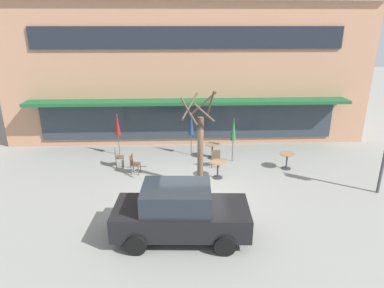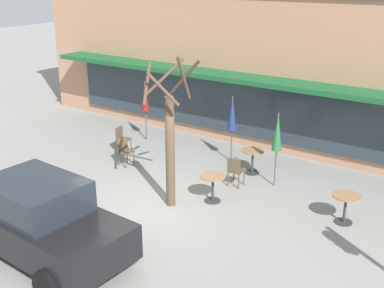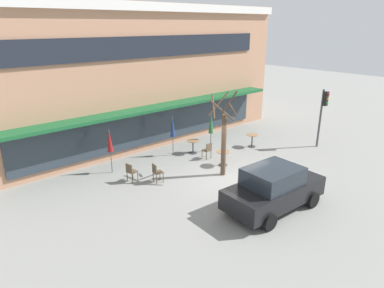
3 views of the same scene
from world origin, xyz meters
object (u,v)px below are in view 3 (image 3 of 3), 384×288
Objects in this scene: cafe_table_by_tree at (223,156)px; patio_umbrella_corner_open at (173,127)px; patio_umbrella_green_folded at (211,124)px; cafe_chair_0 at (157,172)px; patio_umbrella_cream_folded at (110,141)px; cafe_table_streetside at (252,138)px; cafe_table_near_wall at (193,144)px; street_tree at (224,138)px; traffic_light_pole at (323,109)px; parked_sedan at (273,188)px; cafe_chair_1 at (131,171)px; cafe_chair_2 at (208,150)px.

patio_umbrella_corner_open is at bearing 110.44° from cafe_table_by_tree.
cafe_chair_0 is at bearing -164.68° from patio_umbrella_green_folded.
cafe_table_streetside is at bearing -14.56° from patio_umbrella_cream_folded.
cafe_table_near_wall is 1.60m from patio_umbrella_corner_open.
cafe_table_streetside is at bearing 21.30° from street_tree.
traffic_light_pole reaches higher than cafe_table_near_wall.
traffic_light_pole is at bearing -32.89° from cafe_table_near_wall.
cafe_chair_0 is 5.34m from parked_sedan.
parked_sedan reaches higher than cafe_chair_1.
cafe_table_streetside is 0.85× the size of cafe_chair_1.
traffic_light_pole is at bearing -13.31° from cafe_chair_0.
traffic_light_pole reaches higher than cafe_table_streetside.
cafe_chair_0 is at bearing 154.25° from street_tree.
cafe_chair_1 is at bearing 162.57° from cafe_table_by_tree.
patio_umbrella_green_folded is at bearing 56.36° from street_tree.
cafe_chair_2 is at bearing 8.59° from cafe_chair_0.
cafe_table_by_tree is 0.18× the size of parked_sedan.
cafe_table_by_tree is 0.85× the size of cafe_chair_0.
patio_umbrella_cream_folded is 5.39m from street_tree.
patio_umbrella_green_folded reaches higher than cafe_chair_1.
street_tree is 1.20× the size of traffic_light_pole.
cafe_chair_1 is at bearing -158.67° from patio_umbrella_corner_open.
patio_umbrella_green_folded is 5.77m from patio_umbrella_cream_folded.
street_tree is (0.21, -3.59, 0.24)m from patio_umbrella_corner_open.
cafe_chair_0 is (-2.67, -2.19, -1.10)m from patio_umbrella_corner_open.
cafe_table_by_tree is (0.01, -2.32, 0.00)m from cafe_table_near_wall.
parked_sedan is 1.26× the size of traffic_light_pole.
cafe_table_by_tree is 6.76m from traffic_light_pole.
patio_umbrella_corner_open is at bearing 154.68° from cafe_table_near_wall.
cafe_chair_0 is (1.02, -2.32, -1.10)m from patio_umbrella_cream_folded.
parked_sedan is at bearing -67.14° from patio_umbrella_cream_folded.
parked_sedan is (-5.00, -5.16, 0.36)m from cafe_table_streetside.
street_tree is at bearing -123.64° from patio_umbrella_green_folded.
traffic_light_pole is at bearing -34.28° from patio_umbrella_green_folded.
cafe_chair_1 is (0.17, -1.50, -1.10)m from patio_umbrella_cream_folded.
street_tree is at bearing 76.51° from parked_sedan.
cafe_chair_0 is (-3.72, 0.61, 0.01)m from cafe_table_by_tree.
cafe_table_streetside is 4.32m from traffic_light_pole.
cafe_table_near_wall is at bearing 24.75° from cafe_chair_0.
parked_sedan is at bearing -104.11° from cafe_table_near_wall.
cafe_table_near_wall is at bearing 147.11° from traffic_light_pole.
street_tree reaches higher than cafe_table_by_tree.
patio_umbrella_green_folded is 6.78m from parked_sedan.
cafe_chair_0 is (-3.70, -1.71, 0.01)m from cafe_table_near_wall.
patio_umbrella_corner_open is at bearing 155.18° from patio_umbrella_green_folded.
traffic_light_pole is at bearing -41.20° from cafe_table_streetside.
cafe_table_streetside is 7.19m from parked_sedan.
patio_umbrella_green_folded is 6.50m from traffic_light_pole.
patio_umbrella_corner_open is at bearing 21.33° from cafe_chair_1.
cafe_table_by_tree is 0.35× the size of patio_umbrella_green_folded.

